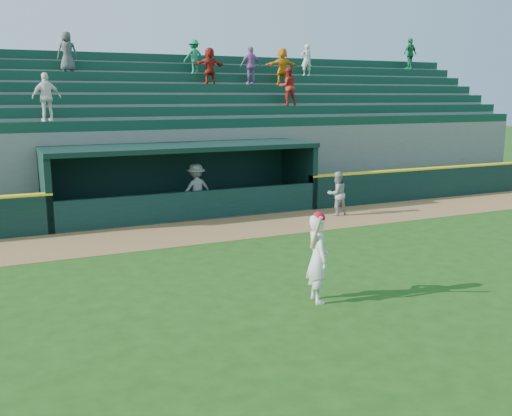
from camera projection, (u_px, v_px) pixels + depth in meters
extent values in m
plane|color=#1B4210|center=(284.00, 274.00, 13.43)|extent=(120.00, 120.00, 0.00)
cube|color=brown|center=(212.00, 230.00, 17.80)|extent=(40.00, 3.00, 0.01)
cube|color=black|center=(469.00, 181.00, 24.18)|extent=(15.50, 0.30, 1.20)
cube|color=yellow|center=(470.00, 166.00, 24.05)|extent=(15.50, 0.32, 0.06)
imported|color=#9D9D98|center=(337.00, 194.00, 19.90)|extent=(0.79, 0.63, 1.55)
imported|color=#A5A5A0|center=(196.00, 189.00, 20.00)|extent=(1.26, 0.85, 1.81)
cube|color=slate|center=(184.00, 213.00, 20.29)|extent=(9.00, 2.60, 0.04)
cube|color=black|center=(45.00, 191.00, 18.18)|extent=(0.20, 2.60, 2.30)
cube|color=black|center=(298.00, 175.00, 21.96)|extent=(0.20, 2.60, 2.30)
cube|color=black|center=(173.00, 177.00, 21.23)|extent=(9.40, 0.20, 2.30)
cube|color=black|center=(183.00, 147.00, 19.83)|extent=(9.40, 2.80, 0.16)
cube|color=black|center=(195.00, 206.00, 19.11)|extent=(9.00, 0.16, 1.00)
cube|color=brown|center=(178.00, 203.00, 20.96)|extent=(8.40, 0.45, 0.10)
cube|color=slate|center=(169.00, 168.00, 21.64)|extent=(34.00, 0.85, 2.91)
cube|color=#0F3828|center=(169.00, 124.00, 21.22)|extent=(34.00, 0.60, 0.36)
cube|color=slate|center=(163.00, 159.00, 22.35)|extent=(34.00, 0.85, 3.36)
cube|color=#0F3828|center=(162.00, 111.00, 21.89)|extent=(34.00, 0.60, 0.36)
cube|color=slate|center=(157.00, 152.00, 23.07)|extent=(34.00, 0.85, 3.81)
cube|color=#0F3828|center=(156.00, 99.00, 22.56)|extent=(34.00, 0.60, 0.36)
cube|color=slate|center=(151.00, 145.00, 23.78)|extent=(34.00, 0.85, 4.26)
cube|color=#0F3828|center=(150.00, 88.00, 23.23)|extent=(34.00, 0.60, 0.36)
cube|color=slate|center=(146.00, 138.00, 24.50)|extent=(34.00, 0.85, 4.71)
cube|color=#0F3828|center=(144.00, 77.00, 23.90)|extent=(34.00, 0.60, 0.36)
cube|color=slate|center=(141.00, 132.00, 25.21)|extent=(34.00, 0.85, 5.16)
cube|color=#0F3828|center=(139.00, 67.00, 24.57)|extent=(34.00, 0.60, 0.36)
cube|color=slate|center=(137.00, 126.00, 25.92)|extent=(34.00, 0.85, 5.61)
cube|color=#0F3828|center=(134.00, 58.00, 25.24)|extent=(34.00, 0.60, 0.36)
cube|color=slate|center=(134.00, 125.00, 26.44)|extent=(34.50, 0.30, 5.61)
imported|color=white|center=(47.00, 97.00, 19.31)|extent=(1.00, 0.53, 1.63)
imported|color=#A22118|center=(209.00, 66.00, 24.13)|extent=(1.43, 0.52, 1.52)
imported|color=#1A7951|center=(194.00, 57.00, 24.65)|extent=(0.94, 0.55, 1.45)
imported|color=#9F5FA4|center=(251.00, 66.00, 24.91)|extent=(0.97, 0.44, 1.63)
imported|color=orange|center=(282.00, 66.00, 25.54)|extent=(1.55, 0.66, 1.62)
imported|color=silver|center=(306.00, 60.00, 26.94)|extent=(0.55, 0.38, 1.45)
imported|color=#A72019|center=(288.00, 87.00, 23.96)|extent=(0.84, 0.70, 1.58)
imported|color=#464646|center=(67.00, 52.00, 22.48)|extent=(0.76, 0.49, 1.55)
imported|color=#1A7545|center=(410.00, 54.00, 30.39)|extent=(1.02, 0.59, 1.63)
imported|color=silver|center=(318.00, 258.00, 11.49)|extent=(0.54, 0.72, 1.80)
sphere|color=#B2091B|center=(319.00, 218.00, 11.32)|extent=(0.27, 0.27, 0.27)
cylinder|color=tan|center=(316.00, 233.00, 11.10)|extent=(0.16, 0.53, 0.76)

